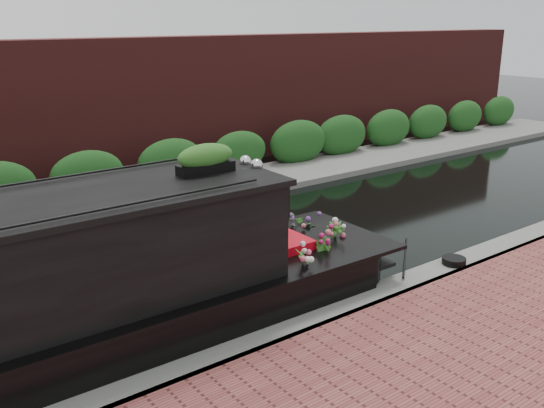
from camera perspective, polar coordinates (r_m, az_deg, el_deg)
ground at (r=11.78m, az=-7.25°, el=-5.72°), size 80.00×80.00×0.00m
near_bank_coping at (r=9.34m, az=3.21°, el=-12.08°), size 40.00×0.60×0.50m
far_bank_path at (r=15.36m, az=-15.15°, el=-0.67°), size 40.00×2.40×0.34m
far_hedge at (r=16.17m, az=-16.38°, el=0.12°), size 40.00×1.10×2.80m
far_brick_wall at (r=18.09m, az=-18.80°, el=1.68°), size 40.00×1.00×8.00m
rope_fender at (r=11.64m, az=8.13°, el=-5.07°), size 0.37×0.42×0.37m
coiled_mooring_rope at (r=11.57m, az=16.75°, el=-5.14°), size 0.43×0.43×0.12m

